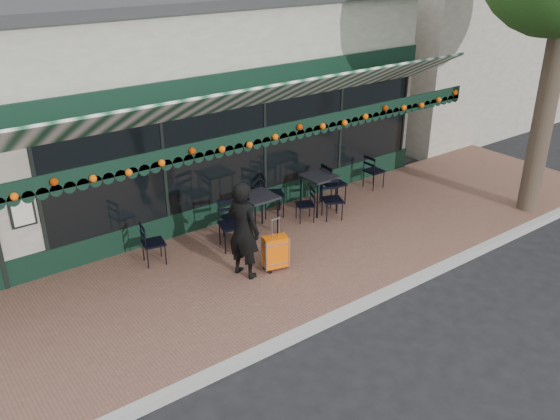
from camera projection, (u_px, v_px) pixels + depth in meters
ground at (335, 317)px, 9.88m from camera, size 80.00×80.00×0.00m
sidewalk at (266, 265)px, 11.30m from camera, size 18.00×4.00×0.15m
curb at (339, 316)px, 9.79m from camera, size 18.00×0.16×0.15m
restaurant_building at (128, 93)px, 14.62m from camera, size 12.00×9.60×4.50m
neighbor_building_right at (458, 38)px, 21.76m from camera, size 12.00×8.00×4.80m
woman at (243, 230)px, 10.47m from camera, size 0.62×0.76×1.81m
suitcase at (276, 252)px, 10.90m from camera, size 0.50×0.36×1.02m
cafe_table_a at (319, 179)px, 13.08m from camera, size 0.68×0.68×0.84m
cafe_table_b at (259, 199)px, 12.09m from camera, size 0.68×0.68×0.83m
chair_a_left at (305, 205)px, 12.74m from camera, size 0.49×0.49×0.75m
chair_a_right at (334, 184)px, 13.55m from camera, size 0.54×0.54×0.97m
chair_a_front at (332, 200)px, 12.85m from camera, size 0.56×0.56×0.85m
chair_a_extra at (374, 171)px, 14.45m from camera, size 0.42×0.42×0.84m
chair_b_left at (236, 217)px, 12.00m from camera, size 0.49×0.49×0.91m
chair_b_right at (273, 195)px, 12.98m from camera, size 0.64×0.64×0.97m
chair_b_front at (232, 225)px, 11.57m from camera, size 0.61×0.61×0.98m
chair_solo at (153, 243)px, 11.07m from camera, size 0.48×0.48×0.83m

